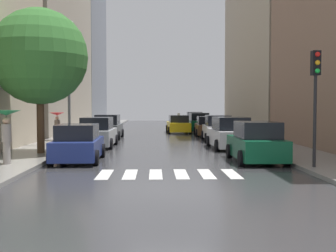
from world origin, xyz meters
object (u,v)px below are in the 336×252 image
object	(u,v)px
parked_car_left_nearest	(78,144)
parked_car_right_sixth	(194,121)
parked_car_left_third	(108,127)
taxi_midroad	(178,125)
parked_car_right_second	(230,134)
lamp_post_left	(69,74)
parked_car_right_fifth	(198,123)
pedestrian_near_tree	(6,124)
street_tree_left	(40,57)
pedestrian_foreground	(57,120)
parked_car_left_second	(98,133)
parked_car_right_nearest	(256,143)
parked_car_right_third	(217,129)
parked_car_right_fourth	(207,127)
traffic_light_right_corner	(316,82)

from	to	relation	value
parked_car_left_nearest	parked_car_right_sixth	bearing A→B (deg)	-16.73
parked_car_left_third	taxi_midroad	distance (m)	8.67
parked_car_right_second	lamp_post_left	xyz separation A→B (m)	(-9.34, 1.41, 3.50)
parked_car_right_sixth	lamp_post_left	distance (m)	24.04
parked_car_left_nearest	lamp_post_left	size ratio (longest dim) A/B	0.57
parked_car_left_nearest	parked_car_right_fifth	bearing A→B (deg)	-20.10
parked_car_right_sixth	taxi_midroad	distance (m)	9.09
pedestrian_near_tree	street_tree_left	world-z (taller)	street_tree_left
parked_car_right_fifth	pedestrian_foreground	distance (m)	16.72
parked_car_right_second	street_tree_left	distance (m)	11.03
parked_car_right_fifth	parked_car_left_second	bearing A→B (deg)	152.15
parked_car_left_nearest	parked_car_left_second	xyz separation A→B (m)	(-0.04, 6.55, 0.06)
parked_car_right_second	pedestrian_foreground	bearing A→B (deg)	65.23
parked_car_right_nearest	taxi_midroad	bearing A→B (deg)	6.22
parked_car_right_third	taxi_midroad	size ratio (longest dim) A/B	0.97
parked_car_right_fourth	taxi_midroad	bearing A→B (deg)	31.93
parked_car_right_nearest	pedestrian_foreground	world-z (taller)	pedestrian_foreground
parked_car_left_nearest	pedestrian_near_tree	distance (m)	3.21
pedestrian_foreground	street_tree_left	distance (m)	8.44
parked_car_right_third	traffic_light_right_corner	world-z (taller)	traffic_light_right_corner
parked_car_right_nearest	parked_car_right_fifth	distance (m)	22.91
parked_car_right_third	lamp_post_left	xyz separation A→B (m)	(-9.45, -3.99, 3.51)
parked_car_right_sixth	street_tree_left	xyz separation A→B (m)	(-9.97, -26.41, 3.95)
parked_car_right_fifth	street_tree_left	xyz separation A→B (m)	(-9.80, -20.47, 3.95)
taxi_midroad	lamp_post_left	xyz separation A→B (m)	(-7.23, -12.99, 3.58)
parked_car_left_third	taxi_midroad	xyz separation A→B (m)	(5.65, 6.57, -0.07)
parked_car_right_third	parked_car_right_fifth	world-z (taller)	parked_car_right_third
parked_car_right_third	pedestrian_foreground	size ratio (longest dim) A/B	2.36
parked_car_left_nearest	parked_car_left_third	xyz separation A→B (m)	(-0.14, 13.12, 0.07)
lamp_post_left	parked_car_right_nearest	bearing A→B (deg)	-36.65
lamp_post_left	street_tree_left	bearing A→B (deg)	-95.58
parked_car_right_fourth	taxi_midroad	xyz separation A→B (m)	(-2.13, 3.74, 0.01)
parked_car_left_second	parked_car_right_fourth	distance (m)	12.14
parked_car_left_nearest	parked_car_right_second	size ratio (longest dim) A/B	0.96
parked_car_left_third	parked_car_right_third	size ratio (longest dim) A/B	1.06
pedestrian_foreground	lamp_post_left	size ratio (longest dim) A/B	0.25
parked_car_left_nearest	street_tree_left	world-z (taller)	street_tree_left
parked_car_right_second	taxi_midroad	distance (m)	14.56
parked_car_left_nearest	parked_car_right_second	world-z (taller)	parked_car_right_second
parked_car_left_nearest	parked_car_left_second	bearing A→B (deg)	-1.10
parked_car_right_fourth	street_tree_left	distance (m)	17.46
parked_car_right_second	parked_car_left_second	bearing A→B (deg)	78.65
parked_car_right_fourth	lamp_post_left	world-z (taller)	lamp_post_left
parked_car_left_second	parked_car_right_sixth	bearing A→B (deg)	-18.73
street_tree_left	lamp_post_left	size ratio (longest dim) A/B	0.95
parked_car_left_nearest	parked_car_right_nearest	size ratio (longest dim) A/B	1.01
parked_car_right_third	parked_car_right_sixth	world-z (taller)	parked_car_right_sixth
parked_car_right_nearest	parked_car_right_second	size ratio (longest dim) A/B	0.94
taxi_midroad	pedestrian_near_tree	world-z (taller)	pedestrian_near_tree
parked_car_right_nearest	parked_car_right_fourth	distance (m)	16.30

